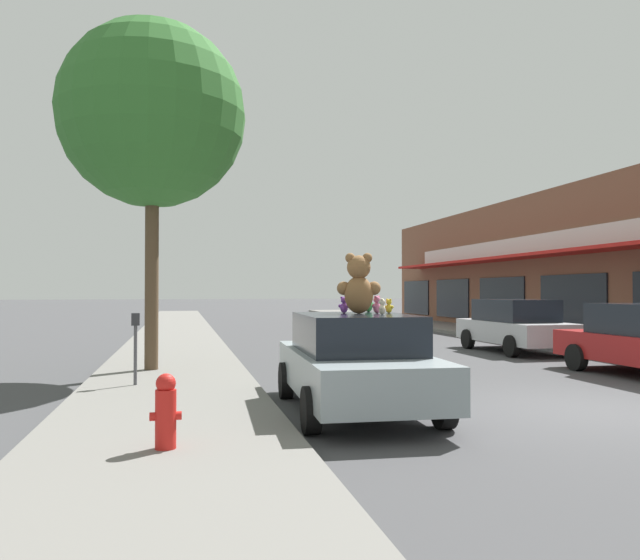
# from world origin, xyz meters

# --- Properties ---
(ground_plane) EXTENTS (260.00, 260.00, 0.00)m
(ground_plane) POSITION_xyz_m (0.00, 0.00, 0.00)
(ground_plane) COLOR #424244
(sidewalk_near) EXTENTS (3.09, 90.00, 0.13)m
(sidewalk_near) POSITION_xyz_m (-6.30, 0.00, 0.06)
(sidewalk_near) COLOR slate
(sidewalk_near) RESTS_ON ground_plane
(plush_art_car) EXTENTS (2.10, 4.33, 1.44)m
(plush_art_car) POSITION_xyz_m (-3.60, 0.69, 0.75)
(plush_art_car) COLOR #8C999E
(plush_art_car) RESTS_ON ground_plane
(teddy_bear_giant) EXTENTS (0.71, 0.48, 0.93)m
(teddy_bear_giant) POSITION_xyz_m (-3.46, 0.94, 1.89)
(teddy_bear_giant) COLOR olive
(teddy_bear_giant) RESTS_ON plush_art_car
(teddy_bear_pink) EXTENTS (0.20, 0.17, 0.28)m
(teddy_bear_pink) POSITION_xyz_m (-3.15, 1.00, 1.58)
(teddy_bear_pink) COLOR pink
(teddy_bear_pink) RESTS_ON plush_art_car
(teddy_bear_yellow) EXTENTS (0.14, 0.17, 0.23)m
(teddy_bear_yellow) POSITION_xyz_m (-2.94, 1.04, 1.55)
(teddy_bear_yellow) COLOR yellow
(teddy_bear_yellow) RESTS_ON plush_art_car
(teddy_bear_cream) EXTENTS (0.14, 0.18, 0.24)m
(teddy_bear_cream) POSITION_xyz_m (-3.23, 0.50, 1.56)
(teddy_bear_cream) COLOR beige
(teddy_bear_cream) RESTS_ON plush_art_car
(teddy_bear_purple) EXTENTS (0.19, 0.16, 0.26)m
(teddy_bear_purple) POSITION_xyz_m (-3.62, 1.24, 1.57)
(teddy_bear_purple) COLOR purple
(teddy_bear_purple) RESTS_ON plush_art_car
(teddy_bear_green) EXTENTS (0.23, 0.19, 0.31)m
(teddy_bear_green) POSITION_xyz_m (-3.09, 1.65, 1.60)
(teddy_bear_green) COLOR green
(teddy_bear_green) RESTS_ON plush_art_car
(parked_car_far_right) EXTENTS (1.92, 4.22, 1.54)m
(parked_car_far_right) POSITION_xyz_m (3.44, 8.35, 0.80)
(parked_car_far_right) COLOR #B7B7BC
(parked_car_far_right) RESTS_ON ground_plane
(street_tree) EXTENTS (3.95, 3.95, 7.40)m
(street_tree) POSITION_xyz_m (-6.73, 5.43, 5.53)
(street_tree) COLOR brown
(street_tree) RESTS_ON sidewalk_near
(fire_hydrant) EXTENTS (0.33, 0.22, 0.79)m
(fire_hydrant) POSITION_xyz_m (-6.28, -1.45, 0.52)
(fire_hydrant) COLOR red
(fire_hydrant) RESTS_ON sidewalk_near
(parking_meter) EXTENTS (0.14, 0.10, 1.27)m
(parking_meter) POSITION_xyz_m (-6.91, 3.25, 0.94)
(parking_meter) COLOR #4C4C51
(parking_meter) RESTS_ON sidewalk_near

